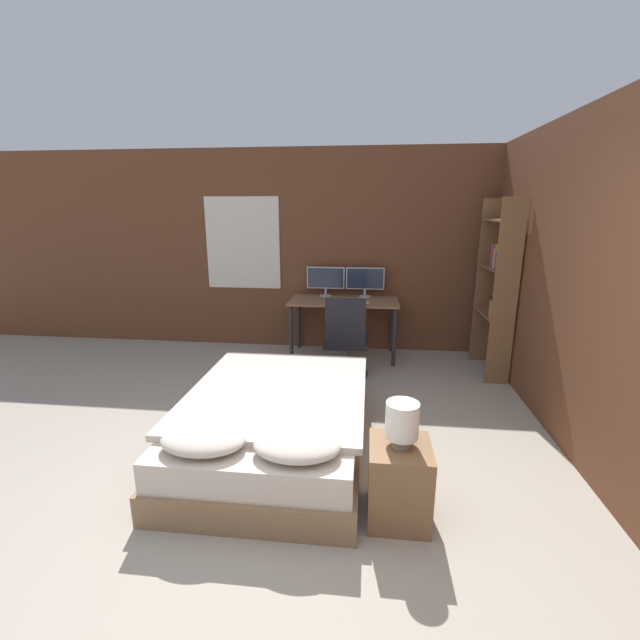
# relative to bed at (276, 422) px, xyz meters

# --- Properties ---
(ground_plane) EXTENTS (20.00, 20.00, 0.00)m
(ground_plane) POSITION_rel_bed_xyz_m (0.40, -1.16, -0.25)
(ground_plane) COLOR #9E9384
(wall_back) EXTENTS (12.00, 0.08, 2.70)m
(wall_back) POSITION_rel_bed_xyz_m (0.38, 2.77, 1.10)
(wall_back) COLOR brown
(wall_back) RESTS_ON ground_plane
(wall_side_right) EXTENTS (0.06, 12.00, 2.70)m
(wall_side_right) POSITION_rel_bed_xyz_m (2.37, 0.34, 1.10)
(wall_side_right) COLOR brown
(wall_side_right) RESTS_ON ground_plane
(bed) EXTENTS (1.42, 2.01, 0.57)m
(bed) POSITION_rel_bed_xyz_m (0.00, 0.00, 0.00)
(bed) COLOR #846647
(bed) RESTS_ON ground_plane
(nightstand) EXTENTS (0.38, 0.41, 0.51)m
(nightstand) POSITION_rel_bed_xyz_m (0.94, -0.68, 0.01)
(nightstand) COLOR brown
(nightstand) RESTS_ON ground_plane
(bedside_lamp) EXTENTS (0.20, 0.20, 0.29)m
(bedside_lamp) POSITION_rel_bed_xyz_m (0.94, -0.68, 0.44)
(bedside_lamp) COLOR gray
(bedside_lamp) RESTS_ON nightstand
(desk) EXTENTS (1.40, 0.68, 0.77)m
(desk) POSITION_rel_bed_xyz_m (0.40, 2.36, 0.43)
(desk) COLOR #846042
(desk) RESTS_ON ground_plane
(monitor_left) EXTENTS (0.51, 0.16, 0.39)m
(monitor_left) POSITION_rel_bed_xyz_m (0.14, 2.60, 0.75)
(monitor_left) COLOR #B7B7BC
(monitor_left) RESTS_ON desk
(monitor_right) EXTENTS (0.51, 0.16, 0.39)m
(monitor_right) POSITION_rel_bed_xyz_m (0.67, 2.60, 0.75)
(monitor_right) COLOR #B7B7BC
(monitor_right) RESTS_ON desk
(keyboard) EXTENTS (0.41, 0.13, 0.02)m
(keyboard) POSITION_rel_bed_xyz_m (0.40, 2.13, 0.53)
(keyboard) COLOR #B7B7BC
(keyboard) RESTS_ON desk
(computer_mouse) EXTENTS (0.07, 0.05, 0.04)m
(computer_mouse) POSITION_rel_bed_xyz_m (0.70, 2.13, 0.54)
(computer_mouse) COLOR #B7B7BC
(computer_mouse) RESTS_ON desk
(office_chair) EXTENTS (0.52, 0.52, 0.97)m
(office_chair) POSITION_rel_bed_xyz_m (0.47, 1.64, 0.14)
(office_chair) COLOR black
(office_chair) RESTS_ON ground_plane
(bookshelf) EXTENTS (0.26, 0.81, 2.04)m
(bookshelf) POSITION_rel_bed_xyz_m (2.18, 1.95, 0.89)
(bookshelf) COLOR brown
(bookshelf) RESTS_ON ground_plane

